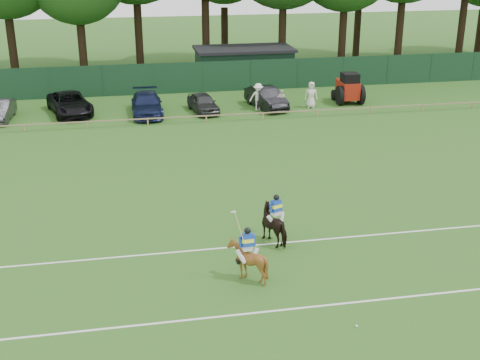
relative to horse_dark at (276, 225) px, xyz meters
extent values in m
plane|color=#1E4C14|center=(-1.29, 0.82, -0.78)|extent=(160.00, 160.00, 0.00)
imported|color=black|center=(0.00, 0.00, 0.00)|extent=(1.55, 2.03, 1.56)
imported|color=brown|center=(-1.79, -2.87, -0.01)|extent=(1.35, 1.50, 1.55)
imported|color=#2B2B2D|center=(-14.26, 22.06, -0.09)|extent=(1.68, 4.25, 1.38)
imported|color=black|center=(-9.60, 22.83, -0.02)|extent=(3.85, 5.96, 1.53)
imported|color=#121939|center=(-4.18, 21.61, -0.02)|extent=(2.15, 5.25, 1.52)
imported|color=#303033|center=(-0.13, 21.54, -0.10)|extent=(2.24, 4.22, 1.37)
imported|color=black|center=(4.64, 21.85, -0.01)|extent=(2.61, 4.91, 1.54)
imported|color=white|center=(3.92, 21.40, 0.21)|extent=(1.34, 0.85, 1.97)
imported|color=silver|center=(5.50, 20.71, 0.01)|extent=(0.98, 0.54, 1.59)
imported|color=silver|center=(7.94, 21.31, 0.19)|extent=(1.05, 0.79, 1.95)
cube|color=silver|center=(0.00, 0.00, 0.55)|extent=(0.44, 0.39, 0.18)
cube|color=#183CAF|center=(0.00, 0.00, 0.87)|extent=(0.49, 0.45, 0.51)
cube|color=#FFFA28|center=(0.00, 0.00, 0.85)|extent=(0.51, 0.44, 0.18)
sphere|color=black|center=(0.00, 0.00, 1.24)|extent=(0.25, 0.25, 0.25)
cylinder|color=silver|center=(0.26, 0.07, 0.25)|extent=(0.38, 0.46, 0.59)
cylinder|color=silver|center=(-0.21, -0.16, 0.25)|extent=(0.48, 0.27, 0.59)
cube|color=silver|center=(-1.79, -2.87, 0.54)|extent=(0.38, 0.29, 0.18)
cube|color=#183CAF|center=(-1.79, -2.87, 0.86)|extent=(0.42, 0.33, 0.51)
cube|color=#FFFA28|center=(-1.79, -2.87, 0.84)|extent=(0.45, 0.32, 0.18)
sphere|color=black|center=(-1.79, -2.87, 1.23)|extent=(0.25, 0.25, 0.25)
cylinder|color=silver|center=(-1.53, -2.90, 0.24)|extent=(0.42, 0.36, 0.59)
cylinder|color=silver|center=(-2.05, -2.94, 0.24)|extent=(0.42, 0.33, 0.59)
cylinder|color=tan|center=(-2.09, -2.84, 1.41)|extent=(0.32, 0.56, 1.17)
sphere|color=silver|center=(1.12, -6.64, -0.74)|extent=(0.09, 0.09, 0.09)
cube|color=silver|center=(-1.29, -5.18, -0.77)|extent=(60.00, 0.10, 0.01)
cube|color=silver|center=(-1.29, -0.18, -0.77)|extent=(60.00, 0.10, 0.01)
cube|color=#997F5B|center=(-1.29, 18.82, -0.33)|extent=(62.00, 0.08, 0.08)
cube|color=#14351E|center=(-1.29, 27.82, 0.47)|extent=(92.00, 0.04, 2.50)
cube|color=#14331E|center=(4.71, 30.82, 0.62)|extent=(8.00, 4.00, 2.80)
cube|color=black|center=(4.71, 30.82, 2.14)|extent=(8.40, 4.40, 0.24)
cube|color=#9B1C0E|center=(11.14, 22.32, 0.25)|extent=(1.34, 2.39, 1.27)
cube|color=black|center=(11.13, 21.93, 1.13)|extent=(1.21, 1.31, 0.88)
cylinder|color=black|center=(10.29, 21.66, -0.05)|extent=(0.34, 1.48, 1.47)
cylinder|color=black|center=(11.95, 21.61, -0.05)|extent=(0.34, 1.48, 1.47)
cylinder|color=black|center=(10.44, 23.32, -0.39)|extent=(0.32, 0.79, 0.78)
cylinder|color=black|center=(11.90, 23.28, -0.39)|extent=(0.32, 0.79, 0.78)
camera|label=1|loc=(-6.02, -23.56, 11.30)|focal=48.00mm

